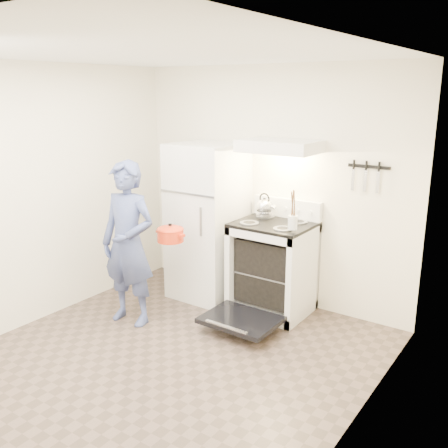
# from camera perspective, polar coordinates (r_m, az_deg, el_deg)

# --- Properties ---
(floor) EXTENTS (3.60, 3.60, 0.00)m
(floor) POSITION_cam_1_polar(r_m,az_deg,el_deg) (4.40, -7.18, -15.62)
(floor) COLOR brown
(floor) RESTS_ON ground
(back_wall) EXTENTS (3.20, 0.02, 2.50)m
(back_wall) POSITION_cam_1_polar(r_m,az_deg,el_deg) (5.35, 5.36, 4.33)
(back_wall) COLOR white
(back_wall) RESTS_ON ground
(refrigerator) EXTENTS (0.70, 0.70, 1.70)m
(refrigerator) POSITION_cam_1_polar(r_m,az_deg,el_deg) (5.46, -1.87, 0.30)
(refrigerator) COLOR white
(refrigerator) RESTS_ON floor
(stove_body) EXTENTS (0.76, 0.65, 0.92)m
(stove_body) POSITION_cam_1_polar(r_m,az_deg,el_deg) (5.18, 5.58, -5.12)
(stove_body) COLOR white
(stove_body) RESTS_ON floor
(cooktop) EXTENTS (0.76, 0.65, 0.03)m
(cooktop) POSITION_cam_1_polar(r_m,az_deg,el_deg) (5.03, 5.71, -0.04)
(cooktop) COLOR black
(cooktop) RESTS_ON stove_body
(backsplash) EXTENTS (0.76, 0.07, 0.20)m
(backsplash) POSITION_cam_1_polar(r_m,az_deg,el_deg) (5.25, 7.27, 1.84)
(backsplash) COLOR white
(backsplash) RESTS_ON cooktop
(oven_door) EXTENTS (0.70, 0.54, 0.04)m
(oven_door) POSITION_cam_1_polar(r_m,az_deg,el_deg) (4.84, 1.95, -10.87)
(oven_door) COLOR black
(oven_door) RESTS_ON floor
(oven_rack) EXTENTS (0.60, 0.52, 0.01)m
(oven_rack) POSITION_cam_1_polar(r_m,az_deg,el_deg) (5.18, 5.57, -5.33)
(oven_rack) COLOR gray
(oven_rack) RESTS_ON stove_body
(range_hood) EXTENTS (0.76, 0.50, 0.12)m
(range_hood) POSITION_cam_1_polar(r_m,az_deg,el_deg) (4.96, 6.38, 8.84)
(range_hood) COLOR white
(range_hood) RESTS_ON back_wall
(knife_strip) EXTENTS (0.40, 0.02, 0.03)m
(knife_strip) POSITION_cam_1_polar(r_m,az_deg,el_deg) (4.86, 16.23, 6.32)
(knife_strip) COLOR black
(knife_strip) RESTS_ON back_wall
(pizza_stone) EXTENTS (0.31, 0.31, 0.02)m
(pizza_stone) POSITION_cam_1_polar(r_m,az_deg,el_deg) (5.11, 5.65, -5.49)
(pizza_stone) COLOR olive
(pizza_stone) RESTS_ON oven_rack
(tea_kettle) EXTENTS (0.22, 0.18, 0.27)m
(tea_kettle) POSITION_cam_1_polar(r_m,az_deg,el_deg) (5.17, 4.63, 2.08)
(tea_kettle) COLOR #BBBBC0
(tea_kettle) RESTS_ON cooktop
(utensil_jar) EXTENTS (0.09, 0.09, 0.13)m
(utensil_jar) POSITION_cam_1_polar(r_m,az_deg,el_deg) (4.69, 7.86, 0.17)
(utensil_jar) COLOR silver
(utensil_jar) RESTS_ON cooktop
(person) EXTENTS (0.63, 0.46, 1.61)m
(person) POSITION_cam_1_polar(r_m,az_deg,el_deg) (4.90, -10.87, -2.24)
(person) COLOR navy
(person) RESTS_ON floor
(dutch_oven) EXTENTS (0.33, 0.26, 0.22)m
(dutch_oven) POSITION_cam_1_polar(r_m,az_deg,el_deg) (4.95, -6.15, -1.29)
(dutch_oven) COLOR red
(dutch_oven) RESTS_ON person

